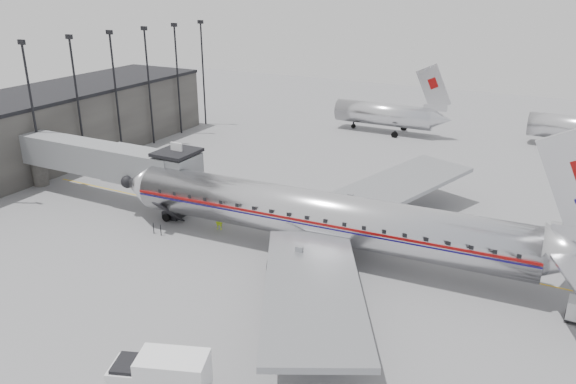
{
  "coord_description": "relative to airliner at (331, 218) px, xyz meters",
  "views": [
    {
      "loc": [
        22.5,
        -34.49,
        21.08
      ],
      "look_at": [
        0.98,
        6.69,
        3.2
      ],
      "focal_mm": 35.0,
      "sensor_mm": 36.0,
      "label": 1
    }
  ],
  "objects": [
    {
      "name": "distant_aircraft_near",
      "position": [
        -8.5,
        38.96,
        -0.52
      ],
      "size": [
        16.39,
        3.2,
        10.26
      ],
      "color": "silver",
      "rests_on": "ground"
    },
    {
      "name": "service_van",
      "position": [
        -1.49,
        -19.07,
        -1.95
      ],
      "size": [
        5.62,
        3.69,
        2.47
      ],
      "rotation": [
        0.0,
        0.0,
        0.35
      ],
      "color": "white",
      "rests_on": "ground"
    },
    {
      "name": "jet_bridge",
      "position": [
        -23.37,
        0.62,
        0.93
      ],
      "size": [
        21.0,
        6.2,
        7.1
      ],
      "color": "slate",
      "rests_on": "ground"
    },
    {
      "name": "ground",
      "position": [
        -6.71,
        -3.04,
        -3.25
      ],
      "size": [
        160.0,
        160.0,
        0.0
      ],
      "primitive_type": "plane",
      "color": "slate",
      "rests_on": "ground"
    },
    {
      "name": "ramp_worker",
      "position": [
        -10.7,
        -0.04,
        -2.34
      ],
      "size": [
        0.74,
        0.56,
        1.83
      ],
      "primitive_type": "imported",
      "rotation": [
        0.0,
        0.0,
        0.19
      ],
      "color": "#BCEE1C",
      "rests_on": "ground"
    },
    {
      "name": "apron_line",
      "position": [
        -3.71,
        2.96,
        -3.24
      ],
      "size": [
        60.0,
        0.15,
        0.01
      ],
      "primitive_type": "cube",
      "rotation": [
        0.0,
        0.0,
        1.57
      ],
      "color": "gold",
      "rests_on": "ground"
    },
    {
      "name": "airliner",
      "position": [
        0.0,
        0.0,
        0.0
      ],
      "size": [
        40.87,
        37.8,
        12.92
      ],
      "rotation": [
        0.0,
        0.0,
        0.05
      ],
      "color": "silver",
      "rests_on": "ground"
    },
    {
      "name": "floodlight_masts",
      "position": [
        -34.21,
        9.96,
        5.11
      ],
      "size": [
        0.9,
        42.25,
        15.25
      ],
      "color": "black",
      "rests_on": "ground"
    },
    {
      "name": "terminal",
      "position": [
        -40.71,
        6.96,
        0.75
      ],
      "size": [
        12.0,
        46.0,
        8.0
      ],
      "primitive_type": "cube",
      "color": "#3A3734",
      "rests_on": "ground"
    }
  ]
}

